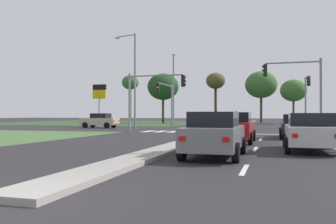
% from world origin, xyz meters
% --- Properties ---
extents(ground_plane, '(200.00, 200.00, 0.00)m').
position_xyz_m(ground_plane, '(0.00, 30.00, 0.00)').
color(ground_plane, '#282628').
extents(grass_verge_far_left, '(35.00, 35.00, 0.01)m').
position_xyz_m(grass_verge_far_left, '(-25.50, 54.50, 0.00)').
color(grass_verge_far_left, '#2D4C28').
rests_on(grass_verge_far_left, ground).
extents(median_island_near, '(1.20, 22.00, 0.14)m').
position_xyz_m(median_island_near, '(0.00, 11.00, 0.07)').
color(median_island_near, gray).
rests_on(median_island_near, ground).
extents(median_island_far, '(1.20, 36.00, 0.14)m').
position_xyz_m(median_island_far, '(0.00, 55.00, 0.07)').
color(median_island_far, gray).
rests_on(median_island_far, ground).
extents(lane_dash_near, '(0.14, 2.00, 0.01)m').
position_xyz_m(lane_dash_near, '(3.50, 4.98, 0.01)').
color(lane_dash_near, silver).
rests_on(lane_dash_near, ground).
extents(lane_dash_second, '(0.14, 2.00, 0.01)m').
position_xyz_m(lane_dash_second, '(3.50, 10.98, 0.01)').
color(lane_dash_second, silver).
rests_on(lane_dash_second, ground).
extents(lane_dash_third, '(0.14, 2.00, 0.01)m').
position_xyz_m(lane_dash_third, '(3.50, 16.98, 0.01)').
color(lane_dash_third, silver).
rests_on(lane_dash_third, ground).
extents(edge_line_right, '(0.14, 24.00, 0.01)m').
position_xyz_m(edge_line_right, '(6.85, 12.00, 0.01)').
color(edge_line_right, silver).
rests_on(edge_line_right, ground).
extents(stop_bar_near, '(6.40, 0.50, 0.01)m').
position_xyz_m(stop_bar_near, '(3.80, 23.00, 0.01)').
color(stop_bar_near, silver).
rests_on(stop_bar_near, ground).
extents(crosswalk_bar_near, '(0.70, 2.80, 0.01)m').
position_xyz_m(crosswalk_bar_near, '(-6.40, 24.80, 0.01)').
color(crosswalk_bar_near, silver).
rests_on(crosswalk_bar_near, ground).
extents(crosswalk_bar_second, '(0.70, 2.80, 0.01)m').
position_xyz_m(crosswalk_bar_second, '(-5.25, 24.80, 0.01)').
color(crosswalk_bar_second, silver).
rests_on(crosswalk_bar_second, ground).
extents(crosswalk_bar_third, '(0.70, 2.80, 0.01)m').
position_xyz_m(crosswalk_bar_third, '(-4.10, 24.80, 0.01)').
color(crosswalk_bar_third, silver).
rests_on(crosswalk_bar_third, ground).
extents(crosswalk_bar_fourth, '(0.70, 2.80, 0.01)m').
position_xyz_m(crosswalk_bar_fourth, '(-2.95, 24.80, 0.01)').
color(crosswalk_bar_fourth, silver).
rests_on(crosswalk_bar_fourth, ground).
extents(crosswalk_bar_fifth, '(0.70, 2.80, 0.01)m').
position_xyz_m(crosswalk_bar_fifth, '(-1.80, 24.80, 0.01)').
color(crosswalk_bar_fifth, silver).
rests_on(crosswalk_bar_fifth, ground).
extents(crosswalk_bar_sixth, '(0.70, 2.80, 0.01)m').
position_xyz_m(crosswalk_bar_sixth, '(-0.65, 24.80, 0.01)').
color(crosswalk_bar_sixth, silver).
rests_on(crosswalk_bar_sixth, ground).
extents(crosswalk_bar_seventh, '(0.70, 2.80, 0.01)m').
position_xyz_m(crosswalk_bar_seventh, '(0.50, 24.80, 0.01)').
color(crosswalk_bar_seventh, silver).
rests_on(crosswalk_bar_seventh, ground).
extents(crosswalk_bar_eighth, '(0.70, 2.80, 0.01)m').
position_xyz_m(crosswalk_bar_eighth, '(1.65, 24.80, 0.01)').
color(crosswalk_bar_eighth, silver).
rests_on(crosswalk_bar_eighth, ground).
extents(car_red_near, '(2.01, 4.49, 1.62)m').
position_xyz_m(car_red_near, '(2.27, 14.46, 0.82)').
color(car_red_near, '#A31919').
rests_on(car_red_near, ground).
extents(car_beige_third, '(4.16, 1.95, 1.62)m').
position_xyz_m(car_beige_third, '(-14.30, 30.87, 0.82)').
color(car_beige_third, '#BCAD8E').
rests_on(car_beige_third, ground).
extents(car_silver_fourth, '(2.05, 4.32, 1.56)m').
position_xyz_m(car_silver_fourth, '(5.69, 10.69, 0.80)').
color(car_silver_fourth, '#B7B7BC').
rests_on(car_silver_fourth, ground).
extents(car_white_fifth, '(1.94, 4.19, 1.56)m').
position_xyz_m(car_white_fifth, '(-2.16, 44.17, 0.80)').
color(car_white_fifth, silver).
rests_on(car_white_fifth, ground).
extents(car_navy_sixth, '(1.96, 4.31, 1.51)m').
position_xyz_m(car_navy_sixth, '(5.60, 18.94, 0.77)').
color(car_navy_sixth, '#161E47').
rests_on(car_navy_sixth, ground).
extents(car_grey_seventh, '(1.96, 4.15, 1.60)m').
position_xyz_m(car_grey_seventh, '(2.26, 7.61, 0.81)').
color(car_grey_seventh, slate).
rests_on(car_grey_seventh, ground).
extents(car_teal_eighth, '(4.32, 2.01, 1.48)m').
position_xyz_m(car_teal_eighth, '(-0.23, 30.51, 0.76)').
color(car_teal_eighth, '#19565B').
rests_on(car_teal_eighth, ground).
extents(traffic_signal_far_right, '(0.32, 3.98, 5.59)m').
position_xyz_m(traffic_signal_far_right, '(7.60, 35.19, 3.81)').
color(traffic_signal_far_right, gray).
rests_on(traffic_signal_far_right, ground).
extents(traffic_signal_far_left, '(0.32, 5.74, 5.13)m').
position_xyz_m(traffic_signal_far_left, '(-7.60, 34.39, 3.62)').
color(traffic_signal_far_left, gray).
rests_on(traffic_signal_far_left, ground).
extents(traffic_signal_near_left, '(5.09, 0.32, 5.02)m').
position_xyz_m(traffic_signal_near_left, '(-5.64, 23.40, 3.51)').
color(traffic_signal_near_left, gray).
rests_on(traffic_signal_near_left, ground).
extents(traffic_signal_near_right, '(4.29, 0.32, 5.67)m').
position_xyz_m(traffic_signal_near_right, '(6.08, 23.40, 3.88)').
color(traffic_signal_near_right, gray).
rests_on(traffic_signal_near_right, ground).
extents(street_lamp_second, '(2.53, 0.75, 9.49)m').
position_xyz_m(street_lamp_second, '(-9.07, 27.83, 5.31)').
color(street_lamp_second, gray).
rests_on(street_lamp_second, ground).
extents(street_lamp_third, '(1.05, 2.51, 9.46)m').
position_xyz_m(street_lamp_third, '(-8.79, 41.59, 5.31)').
color(street_lamp_third, gray).
rests_on(street_lamp_third, ground).
extents(pedestrian_at_median, '(0.34, 0.34, 1.88)m').
position_xyz_m(pedestrian_at_median, '(-0.29, 40.94, 1.29)').
color(pedestrian_at_median, '#335184').
rests_on(pedestrian_at_median, median_island_far).
extents(fuel_price_totem, '(1.80, 0.24, 5.31)m').
position_xyz_m(fuel_price_totem, '(-16.98, 35.94, 3.86)').
color(fuel_price_totem, silver).
rests_on(fuel_price_totem, ground).
extents(treeline_near, '(3.28, 3.28, 9.12)m').
position_xyz_m(treeline_near, '(-22.47, 59.23, 7.55)').
color(treeline_near, '#423323').
rests_on(treeline_near, ground).
extents(treeline_second, '(5.48, 5.48, 8.68)m').
position_xyz_m(treeline_second, '(-14.37, 54.65, 6.33)').
color(treeline_second, '#423323').
rests_on(treeline_second, ground).
extents(treeline_third, '(3.37, 3.37, 8.88)m').
position_xyz_m(treeline_third, '(-5.60, 57.82, 7.27)').
color(treeline_third, '#423323').
rests_on(treeline_third, ground).
extents(treeline_fourth, '(5.54, 5.54, 9.07)m').
position_xyz_m(treeline_fourth, '(2.15, 59.45, 6.69)').
color(treeline_fourth, '#423323').
rests_on(treeline_fourth, ground).
extents(treeline_fifth, '(4.03, 4.03, 6.94)m').
position_xyz_m(treeline_fifth, '(7.22, 53.83, 5.21)').
color(treeline_fifth, '#423323').
rests_on(treeline_fifth, ground).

